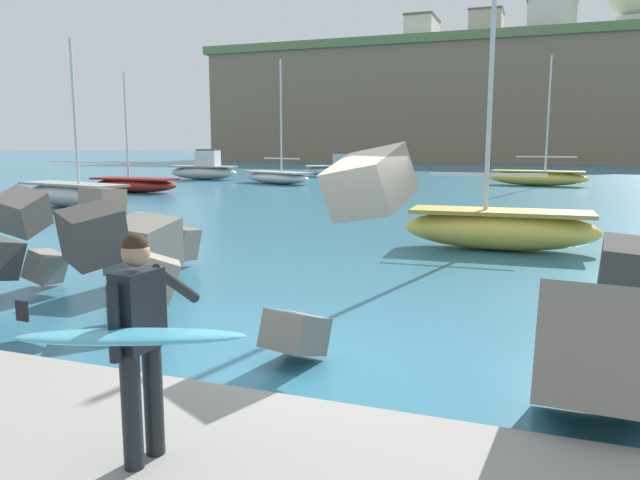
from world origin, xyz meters
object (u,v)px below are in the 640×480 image
boat_near_left (537,177)px  boat_far_centre (339,169)px  station_building_west (422,31)px  station_building_central (551,13)px  boat_far_left (135,184)px  station_building_annex (552,20)px  boat_near_right (73,194)px  boat_mid_right (204,170)px  station_building_east (486,30)px  surfer_with_board (133,335)px  boat_mid_centre (499,226)px  boat_mid_left (277,176)px

boat_near_left → boat_far_centre: (-15.62, 6.14, 0.08)m
station_building_west → station_building_central: 18.76m
boat_far_left → station_building_annex: size_ratio=0.95×
boat_near_left → boat_near_right: bearing=-130.5°
boat_mid_right → boat_near_left: bearing=3.5°
boat_near_right → station_building_central: (18.18, 71.68, 19.73)m
station_building_east → boat_far_centre: bearing=-96.0°
boat_mid_right → station_building_west: size_ratio=0.70×
surfer_with_board → station_building_west: (-16.24, 92.65, 18.41)m
boat_mid_centre → station_building_annex: size_ratio=1.23×
surfer_with_board → boat_near_right: size_ratio=0.31×
surfer_with_board → boat_mid_right: size_ratio=0.38×
boat_mid_centre → station_building_east: station_building_east is taller
station_building_annex → boat_near_left: bearing=-90.0°
boat_far_centre → station_building_east: 59.58m
boat_far_left → station_building_central: (20.94, 63.85, 19.84)m
boat_far_left → station_building_east: 79.03m
boat_near_right → boat_far_centre: bearing=84.4°
surfer_with_board → boat_mid_left: 37.34m
boat_mid_centre → station_building_central: station_building_central is taller
boat_near_left → station_building_east: (-9.75, 61.96, 20.04)m
boat_far_left → station_building_west: station_building_west is taller
boat_mid_right → station_building_east: size_ratio=0.90×
boat_mid_left → station_building_annex: bearing=74.3°
boat_far_left → boat_far_centre: size_ratio=1.07×
boat_mid_left → boat_far_left: (-4.43, -9.55, -0.03)m
surfer_with_board → boat_mid_right: 42.93m
surfer_with_board → boat_mid_right: (-21.68, 37.05, -0.54)m
surfer_with_board → boat_mid_left: boat_mid_left is taller
station_building_central → boat_near_right: bearing=-104.2°
boat_far_left → station_building_west: bearing=87.8°
boat_far_centre → station_building_east: (5.87, 55.83, 19.95)m
station_building_central → boat_mid_centre: bearing=-90.3°
station_building_east → station_building_west: bearing=-138.1°
station_building_east → station_building_annex: bearing=-34.6°
station_building_east → boat_mid_centre: bearing=-84.0°
boat_mid_right → station_building_east: station_building_east is taller
boat_far_centre → boat_mid_right: bearing=-137.4°
station_building_east → boat_near_right: bearing=-95.9°
station_building_west → station_building_annex: station_building_annex is taller
boat_far_left → station_building_west: (2.60, 67.75, 19.22)m
boat_near_right → boat_mid_left: 17.45m
boat_near_left → boat_mid_right: 23.94m
boat_far_centre → station_building_central: 50.71m
boat_mid_centre → surfer_with_board: bearing=-97.9°
boat_mid_left → boat_far_left: boat_mid_left is taller
boat_near_right → station_building_west: (-0.15, 75.58, 19.11)m
station_building_central → station_building_east: (-9.63, 11.72, 0.29)m
boat_far_centre → boat_far_left: bearing=-105.4°
boat_mid_left → boat_far_centre: 10.25m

